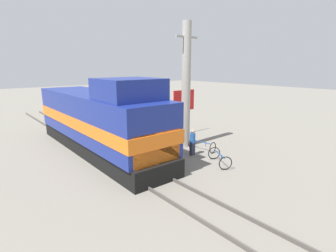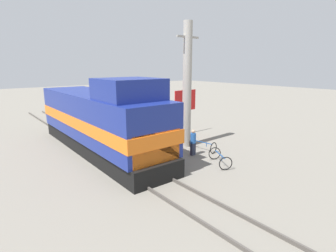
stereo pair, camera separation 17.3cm
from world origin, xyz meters
TOP-DOWN VIEW (x-y plane):
  - ground_plane at (0.00, 0.00)m, footprint 120.00×120.00m
  - rail_near at (-0.72, 0.00)m, footprint 0.08×41.86m
  - rail_far at (0.72, 0.00)m, footprint 0.08×41.86m
  - locomotive at (0.00, 2.89)m, footprint 3.17×13.20m
  - utility_pole at (5.04, 0.50)m, footprint 1.80×0.58m
  - vendor_umbrella at (3.61, 1.86)m, footprint 2.36×2.36m
  - billboard_sign at (7.03, 2.84)m, footprint 2.11×0.12m
  - shrub_cluster at (3.68, 1.71)m, footprint 0.74×0.74m
  - person_bystander at (4.08, -1.16)m, footprint 0.34×0.34m
  - bicycle at (5.17, -0.95)m, footprint 0.98×1.77m
  - bicycle_spare at (4.14, -3.25)m, footprint 1.46×1.85m

SIDE VIEW (x-z plane):
  - ground_plane at x=0.00m, z-range 0.00..0.00m
  - rail_near at x=-0.72m, z-range 0.00..0.15m
  - rail_far at x=0.72m, z-range 0.00..0.15m
  - shrub_cluster at x=3.68m, z-range 0.00..0.74m
  - bicycle at x=5.17m, z-range 0.01..0.73m
  - bicycle_spare at x=4.14m, z-range 0.01..0.75m
  - person_bystander at x=4.08m, z-range 0.06..1.68m
  - locomotive at x=0.00m, z-range -0.39..4.39m
  - vendor_umbrella at x=3.61m, z-range 0.92..3.31m
  - billboard_sign at x=7.03m, z-range 0.81..4.34m
  - utility_pole at x=5.04m, z-range 0.03..8.15m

